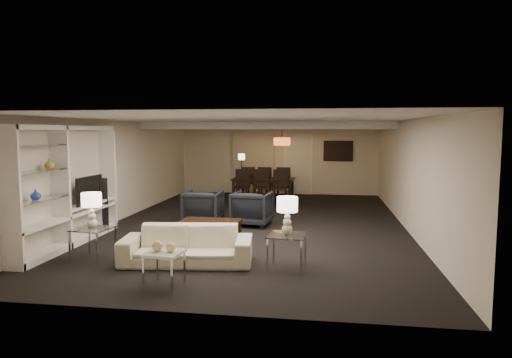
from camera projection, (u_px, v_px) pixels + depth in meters
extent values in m
plane|color=black|center=(256.00, 224.00, 11.06)|extent=(11.00, 11.00, 0.00)
cube|color=silver|center=(256.00, 120.00, 10.79)|extent=(7.00, 11.00, 0.02)
cube|color=beige|center=(279.00, 159.00, 16.34)|extent=(7.00, 0.02, 2.50)
cube|color=beige|center=(189.00, 214.00, 5.51)|extent=(7.00, 0.02, 2.50)
cube|color=beige|center=(118.00, 171.00, 11.44)|extent=(0.02, 11.00, 2.50)
cube|color=beige|center=(407.00, 175.00, 10.41)|extent=(0.02, 11.00, 2.50)
cube|color=silver|center=(272.00, 126.00, 14.25)|extent=(7.00, 4.00, 0.20)
cube|color=beige|center=(253.00, 160.00, 16.39)|extent=(1.50, 0.12, 2.40)
cube|color=silver|center=(298.00, 165.00, 16.22)|extent=(0.90, 0.05, 2.10)
cube|color=#142D38|center=(338.00, 151.00, 15.96)|extent=(0.95, 0.04, 0.65)
cylinder|color=#D8591E|center=(282.00, 142.00, 14.25)|extent=(0.52, 0.52, 0.24)
imported|color=beige|center=(187.00, 245.00, 7.72)|extent=(2.28, 1.11, 0.64)
imported|color=black|center=(203.00, 207.00, 11.05)|extent=(0.87, 0.90, 0.81)
imported|color=black|center=(252.00, 208.00, 10.87)|extent=(0.97, 1.00, 0.81)
sphere|color=tan|center=(158.00, 246.00, 6.63)|extent=(0.16, 0.16, 0.16)
sphere|color=#D4C670|center=(171.00, 247.00, 6.60)|extent=(0.14, 0.14, 0.14)
imported|color=black|center=(85.00, 190.00, 9.43)|extent=(0.99, 0.13, 0.57)
imported|color=#273FAC|center=(36.00, 195.00, 7.86)|extent=(0.18, 0.18, 0.19)
imported|color=#BE8F3F|center=(49.00, 164.00, 8.24)|extent=(0.18, 0.18, 0.19)
cube|color=black|center=(105.00, 205.00, 10.14)|extent=(0.18, 0.18, 1.21)
imported|color=black|center=(263.00, 189.00, 14.83)|extent=(2.02, 1.14, 0.71)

